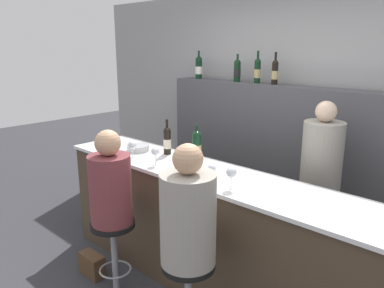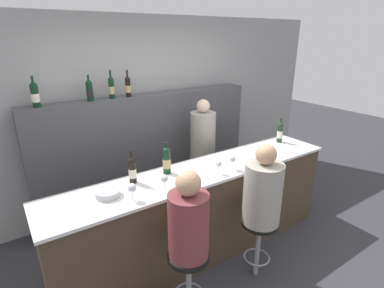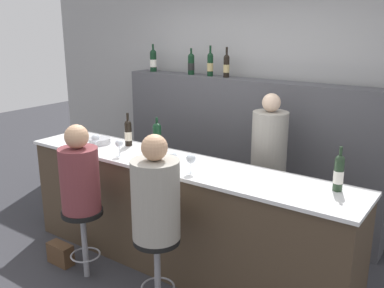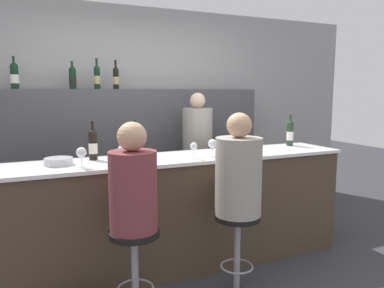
{
  "view_description": "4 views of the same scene",
  "coord_description": "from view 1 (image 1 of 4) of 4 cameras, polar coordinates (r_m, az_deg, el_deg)",
  "views": [
    {
      "loc": [
        1.75,
        -1.89,
        2.01
      ],
      "look_at": [
        -0.24,
        0.26,
        1.23
      ],
      "focal_mm": 35.0,
      "sensor_mm": 36.0,
      "label": 1
    },
    {
      "loc": [
        -1.67,
        -2.0,
        2.34
      ],
      "look_at": [
        -0.1,
        0.32,
        1.32
      ],
      "focal_mm": 28.0,
      "sensor_mm": 36.0,
      "label": 2
    },
    {
      "loc": [
        2.16,
        -2.54,
        2.18
      ],
      "look_at": [
        0.18,
        0.27,
        1.22
      ],
      "focal_mm": 40.0,
      "sensor_mm": 36.0,
      "label": 3
    },
    {
      "loc": [
        -1.22,
        -2.75,
        1.59
      ],
      "look_at": [
        0.1,
        0.2,
        1.14
      ],
      "focal_mm": 35.0,
      "sensor_mm": 36.0,
      "label": 4
    }
  ],
  "objects": [
    {
      "name": "wall_back",
      "position": [
        4.1,
        16.77,
        4.21
      ],
      "size": [
        6.4,
        0.05,
        2.6
      ],
      "color": "#9E9E9E",
      "rests_on": "ground_plane"
    },
    {
      "name": "bar_counter",
      "position": [
        3.17,
        3.56,
        -13.37
      ],
      "size": [
        3.24,
        0.61,
        1.02
      ],
      "color": "#473828",
      "rests_on": "ground_plane"
    },
    {
      "name": "back_bar_cabinet",
      "position": [
        4.02,
        14.82,
        -3.08
      ],
      "size": [
        3.04,
        0.28,
        1.62
      ],
      "color": "#4C4C51",
      "rests_on": "ground_plane"
    },
    {
      "name": "wine_bottle_counter_0",
      "position": [
        3.49,
        -3.8,
        0.57
      ],
      "size": [
        0.07,
        0.07,
        0.33
      ],
      "color": "black",
      "rests_on": "bar_counter"
    },
    {
      "name": "wine_bottle_counter_1",
      "position": [
        3.23,
        0.7,
        -0.34
      ],
      "size": [
        0.08,
        0.08,
        0.33
      ],
      "color": "black",
      "rests_on": "bar_counter"
    },
    {
      "name": "wine_bottle_backbar_0",
      "position": [
        4.57,
        1.04,
        11.61
      ],
      "size": [
        0.08,
        0.08,
        0.33
      ],
      "color": "black",
      "rests_on": "back_bar_cabinet"
    },
    {
      "name": "wine_bottle_backbar_1",
      "position": [
        4.22,
        6.91,
        11.08
      ],
      "size": [
        0.08,
        0.08,
        0.3
      ],
      "color": "black",
      "rests_on": "back_bar_cabinet"
    },
    {
      "name": "wine_bottle_backbar_2",
      "position": [
        4.07,
        9.93,
        10.99
      ],
      "size": [
        0.07,
        0.07,
        0.34
      ],
      "color": "black",
      "rests_on": "back_bar_cabinet"
    },
    {
      "name": "wine_bottle_backbar_3",
      "position": [
        3.96,
        12.52,
        10.69
      ],
      "size": [
        0.07,
        0.07,
        0.33
      ],
      "color": "black",
      "rests_on": "back_bar_cabinet"
    },
    {
      "name": "wine_glass_0",
      "position": [
        3.4,
        -9.09,
        -0.26
      ],
      "size": [
        0.08,
        0.08,
        0.16
      ],
      "color": "silver",
      "rests_on": "bar_counter"
    },
    {
      "name": "wine_glass_1",
      "position": [
        3.17,
        -5.62,
        -1.27
      ],
      "size": [
        0.07,
        0.07,
        0.15
      ],
      "color": "silver",
      "rests_on": "bar_counter"
    },
    {
      "name": "wine_glass_2",
      "position": [
        2.76,
        3.03,
        -3.85
      ],
      "size": [
        0.06,
        0.06,
        0.14
      ],
      "color": "silver",
      "rests_on": "bar_counter"
    },
    {
      "name": "wine_glass_3",
      "position": [
        2.65,
        6.02,
        -4.39
      ],
      "size": [
        0.08,
        0.08,
        0.16
      ],
      "color": "silver",
      "rests_on": "bar_counter"
    },
    {
      "name": "metal_bowl",
      "position": [
        3.65,
        -8.22,
        -0.58
      ],
      "size": [
        0.22,
        0.22,
        0.06
      ],
      "color": "#B7B7BC",
      "rests_on": "bar_counter"
    },
    {
      "name": "bar_stool_left",
      "position": [
        3.18,
        -11.88,
        -13.86
      ],
      "size": [
        0.36,
        0.36,
        0.64
      ],
      "color": "gray",
      "rests_on": "ground_plane"
    },
    {
      "name": "guest_seated_left",
      "position": [
        2.99,
        -12.35,
        -6.02
      ],
      "size": [
        0.33,
        0.33,
        0.76
      ],
      "color": "brown",
      "rests_on": "bar_stool_left"
    },
    {
      "name": "bar_stool_right",
      "position": [
        2.64,
        -0.58,
        -20.09
      ],
      "size": [
        0.36,
        0.36,
        0.64
      ],
      "color": "gray",
      "rests_on": "ground_plane"
    },
    {
      "name": "guest_seated_right",
      "position": [
        2.4,
        -0.61,
        -10.67
      ],
      "size": [
        0.36,
        0.36,
        0.8
      ],
      "color": "gray",
      "rests_on": "bar_stool_right"
    },
    {
      "name": "bartender",
      "position": [
        3.39,
        18.63,
        -8.14
      ],
      "size": [
        0.33,
        0.33,
        1.58
      ],
      "color": "gray",
      "rests_on": "ground_plane"
    },
    {
      "name": "handbag",
      "position": [
        3.64,
        -14.99,
        -17.32
      ],
      "size": [
        0.26,
        0.12,
        0.2
      ],
      "color": "#513823",
      "rests_on": "ground_plane"
    }
  ]
}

